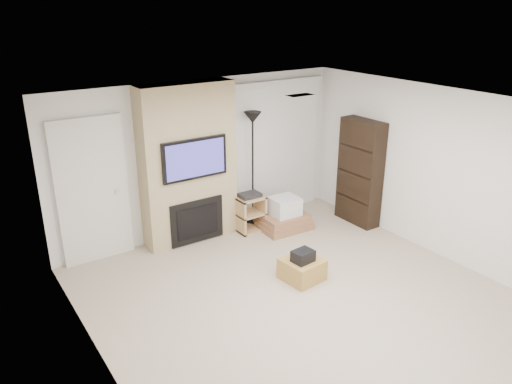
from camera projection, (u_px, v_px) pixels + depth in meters
floor at (309, 304)px, 6.33m from camera, size 5.00×5.50×0.00m
ceiling at (317, 109)px, 5.44m from camera, size 5.00×5.50×0.00m
wall_back at (202, 158)px, 8.01m from camera, size 5.00×0.00×2.50m
wall_left at (104, 275)px, 4.58m from camera, size 0.00×5.50×2.50m
wall_right at (446, 176)px, 7.19m from camera, size 0.00×5.50×2.50m
hvac_vent at (300, 95)px, 6.27m from camera, size 0.35×0.18×0.01m
ottoman at (302, 269)px, 6.87m from camera, size 0.55×0.55×0.30m
black_bag at (303, 256)px, 6.74m from camera, size 0.30×0.25×0.16m
fireplace_wall at (189, 165)px, 7.67m from camera, size 1.50×0.47×2.50m
entry_door at (93, 192)px, 7.12m from camera, size 1.02×0.11×2.14m
vertical_blinds at (275, 144)px, 8.70m from camera, size 1.98×0.10×2.37m
floor_lamp at (253, 137)px, 8.14m from camera, size 0.29×0.29×1.94m
av_stand at (250, 211)px, 8.27m from camera, size 0.45×0.38×0.66m
box_stack at (284, 217)px, 8.38m from camera, size 0.86×0.67×0.56m
bookshelf at (360, 172)px, 8.41m from camera, size 0.30×0.80×1.80m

